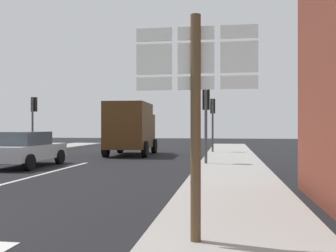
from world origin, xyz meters
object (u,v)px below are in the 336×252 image
object	(u,v)px
traffic_light_far_left	(34,112)
traffic_light_near_right	(206,109)
delivery_truck	(131,127)
route_sign_post	(196,103)
traffic_light_far_right	(213,113)
sedan_far	(25,149)

from	to	relation	value
traffic_light_far_left	traffic_light_near_right	xyz separation A→B (m)	(11.13, -6.19, -0.17)
delivery_truck	traffic_light_far_left	world-z (taller)	traffic_light_far_left
route_sign_post	traffic_light_far_right	size ratio (longest dim) A/B	0.94
delivery_truck	traffic_light_near_right	xyz separation A→B (m)	(4.71, -5.60, 0.79)
sedan_far	route_sign_post	xyz separation A→B (m)	(7.90, -9.74, 1.24)
sedan_far	traffic_light_far_right	distance (m)	11.77
delivery_truck	sedan_far	bearing A→B (deg)	-111.18
sedan_far	traffic_light_far_left	distance (m)	8.68
route_sign_post	traffic_light_far_left	world-z (taller)	traffic_light_far_left
traffic_light_far_left	traffic_light_far_right	distance (m)	11.21
sedan_far	traffic_light_far_right	world-z (taller)	traffic_light_far_right
delivery_truck	traffic_light_far_left	xyz separation A→B (m)	(-6.42, 0.59, 0.96)
delivery_truck	traffic_light_far_left	bearing A→B (deg)	174.72
route_sign_post	traffic_light_near_right	size ratio (longest dim) A/B	0.97
route_sign_post	traffic_light_near_right	world-z (taller)	traffic_light_near_right
route_sign_post	traffic_light_near_right	bearing A→B (deg)	92.40
traffic_light_far_right	route_sign_post	bearing A→B (deg)	-88.57
traffic_light_far_left	traffic_light_far_right	xyz separation A→B (m)	(11.13, 1.32, -0.10)
traffic_light_near_right	sedan_far	bearing A→B (deg)	-169.06
sedan_far	traffic_light_near_right	world-z (taller)	traffic_light_near_right
traffic_light_near_right	delivery_truck	bearing A→B (deg)	130.04
delivery_truck	route_sign_post	world-z (taller)	route_sign_post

